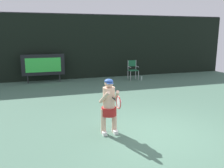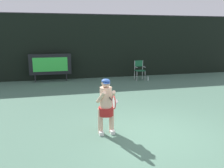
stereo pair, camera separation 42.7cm
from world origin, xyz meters
name	(u,v)px [view 1 (the left image)]	position (x,y,z in m)	size (l,w,h in m)	color
ground	(161,138)	(0.00, -0.19, -0.01)	(18.00, 22.00, 0.03)	#456956
backdrop_screen	(88,47)	(0.00, 8.50, 1.81)	(18.00, 0.12, 3.66)	black
scoreboard	(43,65)	(-2.56, 7.89, 0.95)	(2.20, 0.21, 1.50)	black
umpire_chair	(133,69)	(2.28, 7.25, 0.62)	(0.52, 0.44, 1.08)	#B7B7BC
water_bottle	(142,78)	(2.66, 6.87, 0.12)	(0.07, 0.07, 0.27)	silver
tennis_player	(109,104)	(-1.15, 0.49, 0.79)	(0.52, 0.59, 1.46)	white
tennis_racket	(118,102)	(-1.09, -0.06, 1.00)	(0.03, 0.60, 0.31)	black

